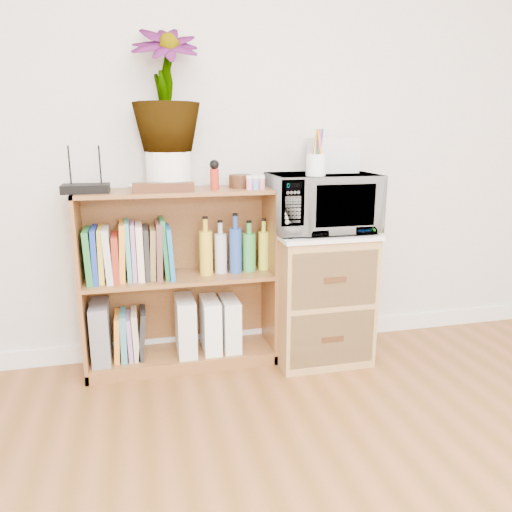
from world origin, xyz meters
name	(u,v)px	position (x,y,z in m)	size (l,w,h in m)	color
skirting_board	(240,338)	(0.00, 2.24, 0.05)	(4.00, 0.02, 0.10)	white
bookshelf	(180,280)	(-0.35, 2.10, 0.47)	(1.00, 0.30, 0.95)	brown
wicker_unit	(318,296)	(0.40, 2.02, 0.35)	(0.50, 0.45, 0.70)	#9E7542
microwave	(322,203)	(0.40, 2.02, 0.87)	(0.54, 0.37, 0.30)	white
pen_cup	(316,165)	(0.32, 1.91, 1.07)	(0.10, 0.10, 0.11)	white
small_appliance	(333,155)	(0.49, 2.11, 1.11)	(0.23, 0.19, 0.18)	silver
router	(86,189)	(-0.78, 2.08, 0.97)	(0.22, 0.15, 0.04)	black
white_bowl	(142,188)	(-0.52, 2.07, 0.97)	(0.13, 0.13, 0.03)	white
plant_pot	(169,171)	(-0.38, 2.12, 1.04)	(0.22, 0.22, 0.19)	white
potted_plant	(165,90)	(-0.38, 2.12, 1.43)	(0.33, 0.33, 0.59)	#33732E
trinket_box	(163,188)	(-0.42, 2.00, 0.97)	(0.29, 0.07, 0.05)	#371B0F
kokeshi_doll	(215,179)	(-0.16, 2.06, 1.00)	(0.05, 0.05, 0.10)	#B02415
wooden_bowl	(240,181)	(-0.02, 2.11, 0.98)	(0.12, 0.12, 0.07)	#33190E
paint_jars	(256,184)	(0.04, 2.01, 0.98)	(0.11, 0.04, 0.06)	pink
file_box	(101,332)	(-0.77, 2.10, 0.22)	(0.09, 0.25, 0.31)	slate
magazine_holder_left	(186,325)	(-0.33, 2.09, 0.22)	(0.10, 0.24, 0.31)	silver
magazine_holder_mid	(210,324)	(-0.19, 2.09, 0.21)	(0.09, 0.23, 0.29)	white
magazine_holder_right	(230,323)	(-0.09, 2.09, 0.21)	(0.09, 0.23, 0.28)	white
cookbooks	(130,253)	(-0.60, 2.10, 0.64)	(0.43, 0.20, 0.31)	#207934
liquor_bottles	(242,246)	(-0.02, 2.10, 0.64)	(0.46, 0.07, 0.31)	gold
lower_books	(130,335)	(-0.62, 2.10, 0.19)	(0.17, 0.19, 0.26)	orange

